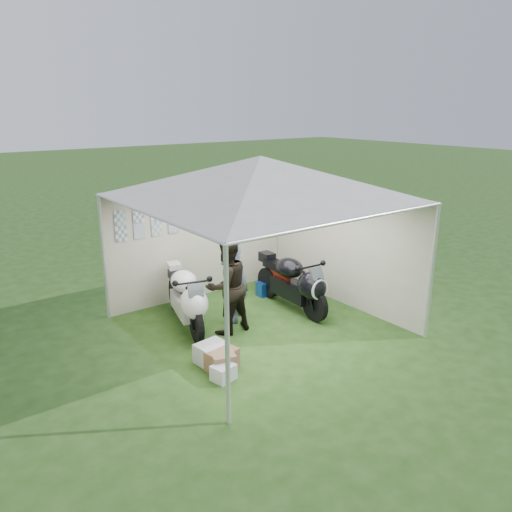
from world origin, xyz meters
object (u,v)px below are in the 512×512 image
(crate_2, at_px, (224,372))
(crate_3, at_px, (222,360))
(canopy_tent, at_px, (259,182))
(motorcycle_white, at_px, (187,297))
(motorcycle_black, at_px, (295,282))
(person_dark_jacket, at_px, (227,286))
(equipment_box, at_px, (279,278))
(person_blue_jacket, at_px, (234,269))
(paddock_stand, at_px, (266,288))
(crate_1, at_px, (223,362))
(crate_0, at_px, (211,353))

(crate_2, xyz_separation_m, crate_3, (0.15, 0.27, 0.04))
(crate_2, bearing_deg, canopy_tent, 37.36)
(motorcycle_white, bearing_deg, motorcycle_black, -0.31)
(person_dark_jacket, height_order, equipment_box, person_dark_jacket)
(motorcycle_black, bearing_deg, person_dark_jacket, -175.48)
(canopy_tent, xyz_separation_m, person_blue_jacket, (-0.18, 0.50, -1.60))
(person_blue_jacket, distance_m, crate_2, 2.27)
(crate_2, bearing_deg, equipment_box, 39.09)
(person_dark_jacket, xyz_separation_m, crate_3, (-0.78, -1.03, -0.69))
(canopy_tent, distance_m, person_dark_jacket, 1.83)
(paddock_stand, height_order, person_dark_jacket, person_dark_jacket)
(motorcycle_white, height_order, person_dark_jacket, person_dark_jacket)
(person_blue_jacket, xyz_separation_m, crate_2, (-1.31, -1.64, -0.86))
(person_blue_jacket, relative_size, crate_1, 5.77)
(motorcycle_white, height_order, equipment_box, motorcycle_white)
(person_dark_jacket, distance_m, equipment_box, 2.42)
(crate_3, bearing_deg, motorcycle_white, 79.03)
(canopy_tent, height_order, paddock_stand, canopy_tent)
(canopy_tent, height_order, motorcycle_black, canopy_tent)
(crate_0, height_order, crate_2, crate_0)
(crate_0, xyz_separation_m, crate_3, (0.02, -0.27, -0.00))
(person_dark_jacket, relative_size, crate_1, 4.99)
(person_blue_jacket, bearing_deg, motorcycle_black, 117.92)
(motorcycle_white, xyz_separation_m, crate_0, (-0.33, -1.33, -0.42))
(paddock_stand, bearing_deg, crate_2, -138.10)
(motorcycle_white, relative_size, person_dark_jacket, 1.21)
(person_dark_jacket, bearing_deg, motorcycle_white, -54.09)
(paddock_stand, relative_size, person_dark_jacket, 0.23)
(motorcycle_black, xyz_separation_m, crate_0, (-2.35, -0.79, -0.42))
(person_dark_jacket, relative_size, crate_2, 5.38)
(motorcycle_black, relative_size, crate_1, 6.14)
(motorcycle_white, bearing_deg, canopy_tent, -21.06)
(motorcycle_black, height_order, person_blue_jacket, person_blue_jacket)
(person_dark_jacket, bearing_deg, crate_2, 51.16)
(equipment_box, xyz_separation_m, crate_0, (-2.85, -1.88, -0.08))
(canopy_tent, relative_size, crate_2, 18.05)
(person_dark_jacket, distance_m, crate_2, 1.76)
(equipment_box, relative_size, crate_1, 1.37)
(crate_0, bearing_deg, person_blue_jacket, 42.89)
(motorcycle_white, relative_size, crate_2, 6.49)
(canopy_tent, xyz_separation_m, crate_1, (-1.38, -0.94, -2.42))
(paddock_stand, bearing_deg, person_dark_jacket, -148.75)
(motorcycle_white, distance_m, person_dark_jacket, 0.79)
(person_blue_jacket, relative_size, crate_3, 4.30)
(canopy_tent, bearing_deg, crate_1, -145.64)
(crate_1, bearing_deg, crate_2, -120.17)
(person_dark_jacket, height_order, person_blue_jacket, person_blue_jacket)
(person_dark_jacket, bearing_deg, crate_3, 49.67)
(canopy_tent, height_order, equipment_box, canopy_tent)
(motorcycle_white, distance_m, equipment_box, 2.60)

